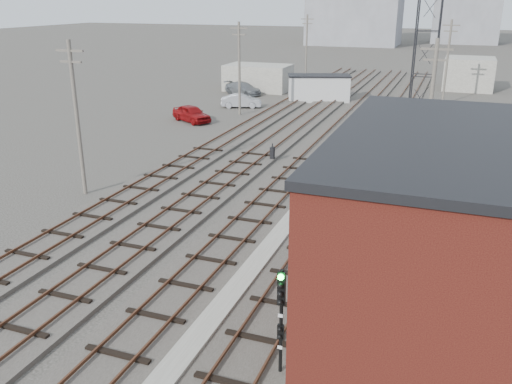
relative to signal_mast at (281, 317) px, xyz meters
The scene contains 21 objects.
ground 52.11m from the signal_mast, 94.08° to the left, with size 320.00×320.00×0.00m, color #282621.
track_right 31.02m from the signal_mast, 92.22° to the left, with size 3.20×90.00×0.39m.
track_mid_right 31.43m from the signal_mast, 99.54° to the left, with size 3.20×90.00×0.39m.
track_mid_left 32.34m from the signal_mast, 106.56° to the left, with size 3.20×90.00×0.39m.
track_left 33.69m from the signal_mast, 113.11° to the left, with size 3.20×90.00×0.39m.
platform_curb 7.04m from the signal_mast, 118.34° to the left, with size 0.90×28.00×0.26m, color gray.
brick_building 5.67m from the signal_mast, 45.99° to the left, with size 6.54×12.20×7.22m.
lattice_tower 27.52m from the signal_mast, 86.18° to the left, with size 1.60×1.60×15.00m.
utility_pole_left_a 20.29m from the signal_mast, 143.62° to the left, with size 1.80×0.24×9.00m.
utility_pole_left_b 40.42m from the signal_mast, 113.68° to the left, with size 1.80×0.24×9.00m.
utility_pole_left_c 64.07m from the signal_mast, 104.66° to the left, with size 1.80×0.24×9.00m.
utility_pole_right_a 20.30m from the signal_mast, 82.00° to the left, with size 1.80×0.24×9.00m.
utility_pole_right_b 50.08m from the signal_mast, 86.79° to the left, with size 1.80×0.24×9.00m.
shed_left 55.55m from the signal_mast, 110.77° to the left, with size 8.00×5.00×3.20m, color gray.
shed_right 62.16m from the signal_mast, 85.11° to the left, with size 6.00×6.00×4.00m, color gray.
signal_mast is the anchor object (origin of this frame).
switch_stand 23.71m from the signal_mast, 109.25° to the left, with size 0.31×0.31×1.24m.
site_trailer 48.43m from the signal_mast, 102.69° to the left, with size 7.60×5.14×2.94m.
car_red 37.60m from the signal_mast, 120.83° to the left, with size 1.85×4.59×1.56m, color maroon.
car_silver 44.11m from the signal_mast, 113.32° to the left, with size 1.50×4.30×1.42m, color #ACADB3.
car_grey 52.32m from the signal_mast, 112.84° to the left, with size 2.09×5.13×1.49m, color slate.
Camera 1 is at (7.84, -5.28, 11.16)m, focal length 38.00 mm.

